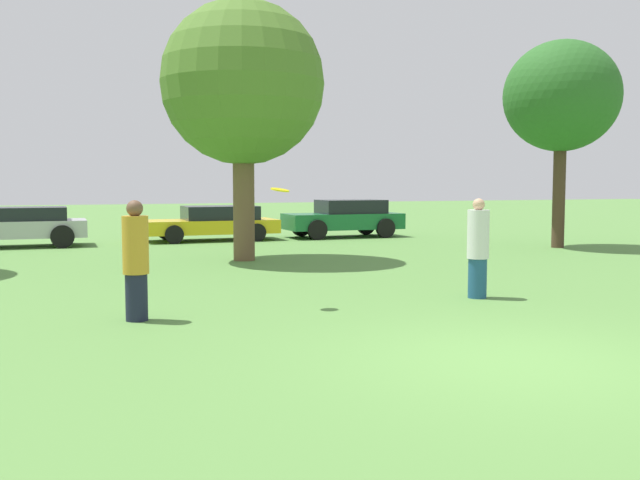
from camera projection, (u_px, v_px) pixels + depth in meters
name	position (u px, v px, depth m)	size (l,w,h in m)	color
ground_plane	(514.00, 360.00, 8.03)	(120.00, 120.00, 0.00)	#54843D
person_thrower	(136.00, 261.00, 10.27)	(0.37, 0.37, 1.75)	#191E33
person_catcher	(478.00, 249.00, 12.30)	(0.38, 0.38, 1.72)	navy
frisbee	(280.00, 190.00, 11.26)	(0.30, 0.30, 0.10)	yellow
tree_1	(243.00, 84.00, 17.94)	(4.13, 4.13, 6.57)	brown
tree_2	(562.00, 97.00, 21.50)	(3.46, 3.46, 6.26)	#473323
parked_car_silver	(23.00, 225.00, 22.08)	(3.84, 2.00, 1.23)	#B2B2B7
parked_car_yellow	(214.00, 222.00, 24.51)	(4.49, 2.06, 1.18)	gold
parked_car_green	(345.00, 217.00, 26.01)	(4.24, 1.93, 1.36)	#196633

